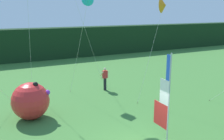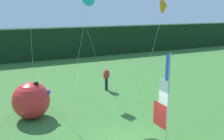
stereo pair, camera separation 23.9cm
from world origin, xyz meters
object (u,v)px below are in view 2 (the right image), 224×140
(kite_cyan_delta_5, at_px, (89,0))
(person_mid_field, at_px, (106,78))
(kite_orange_delta_3, at_px, (165,6))
(inflatable_balloon, at_px, (31,100))
(banner_flag, at_px, (164,102))

(kite_cyan_delta_5, bearing_deg, person_mid_field, 46.60)
(person_mid_field, distance_m, kite_orange_delta_3, 6.84)
(inflatable_balloon, bearing_deg, kite_orange_delta_3, -6.66)
(banner_flag, relative_size, kite_orange_delta_3, 0.63)
(banner_flag, bearing_deg, person_mid_field, 82.68)
(banner_flag, xyz_separation_m, kite_orange_delta_3, (3.31, 4.58, 4.17))
(person_mid_field, height_order, kite_cyan_delta_5, kite_cyan_delta_5)
(person_mid_field, height_order, kite_orange_delta_3, kite_orange_delta_3)
(banner_flag, xyz_separation_m, inflatable_balloon, (-4.82, 5.53, -0.98))
(inflatable_balloon, distance_m, kite_orange_delta_3, 9.67)
(person_mid_field, bearing_deg, kite_orange_delta_3, -59.37)
(inflatable_balloon, height_order, kite_orange_delta_3, kite_orange_delta_3)
(banner_flag, height_order, person_mid_field, banner_flag)
(person_mid_field, height_order, inflatable_balloon, inflatable_balloon)
(person_mid_field, relative_size, kite_orange_delta_3, 0.26)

